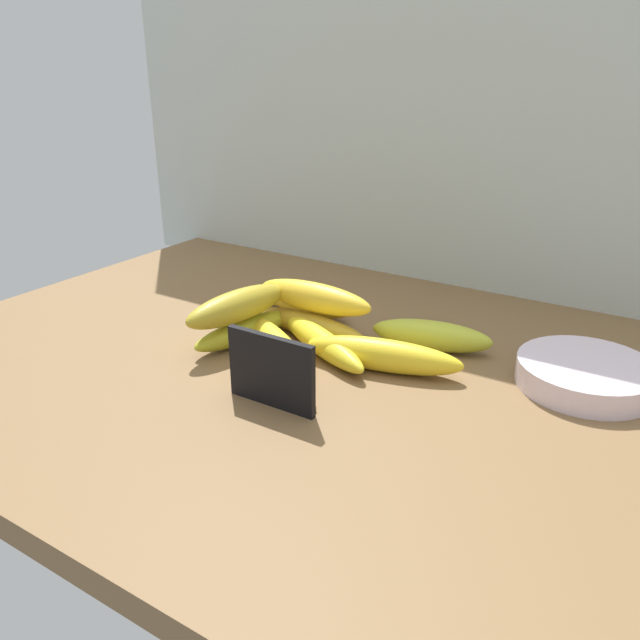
{
  "coord_description": "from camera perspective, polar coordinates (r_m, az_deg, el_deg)",
  "views": [
    {
      "loc": [
        37.99,
        -59.78,
        38.52
      ],
      "look_at": [
        -1.27,
        2.59,
        8.0
      ],
      "focal_mm": 35.36,
      "sensor_mm": 36.0,
      "label": 1
    }
  ],
  "objects": [
    {
      "name": "banana_3",
      "position": [
        0.87,
        -0.88,
        -0.49
      ],
      "size": [
        17.87,
        4.36,
        3.35
      ],
      "primitive_type": "ellipsoid",
      "rotation": [
        0.0,
        0.0,
        6.23
      ],
      "color": "#B68F24",
      "rests_on": "counter_top"
    },
    {
      "name": "banana_7",
      "position": [
        0.86,
        -0.54,
        2.09
      ],
      "size": [
        17.66,
        4.14,
        4.09
      ],
      "primitive_type": "ellipsoid",
      "rotation": [
        0.0,
        0.0,
        6.28
      ],
      "color": "yellow",
      "rests_on": "banana_3"
    },
    {
      "name": "banana_5",
      "position": [
        0.86,
        -6.68,
        -0.9
      ],
      "size": [
        6.98,
        17.12,
        3.36
      ],
      "primitive_type": "ellipsoid",
      "rotation": [
        0.0,
        0.0,
        1.35
      ],
      "color": "gold",
      "rests_on": "counter_top"
    },
    {
      "name": "counter_top",
      "position": [
        0.8,
        -0.22,
        -5.1
      ],
      "size": [
        110.0,
        76.0,
        3.0
      ],
      "primitive_type": "cube",
      "color": "brown",
      "rests_on": "ground"
    },
    {
      "name": "banana_8",
      "position": [
        0.84,
        -7.28,
        1.37
      ],
      "size": [
        7.05,
        17.15,
        4.23
      ],
      "primitive_type": "ellipsoid",
      "rotation": [
        0.0,
        0.0,
        1.4
      ],
      "color": "gold",
      "rests_on": "banana_5"
    },
    {
      "name": "banana_4",
      "position": [
        0.81,
        -3.88,
        -2.25
      ],
      "size": [
        18.03,
        13.38,
        3.51
      ],
      "primitive_type": "ellipsoid",
      "rotation": [
        0.0,
        0.0,
        5.71
      ],
      "color": "yellow",
      "rests_on": "counter_top"
    },
    {
      "name": "banana_1",
      "position": [
        0.78,
        5.71,
        -3.17
      ],
      "size": [
        20.11,
        8.23,
        4.07
      ],
      "primitive_type": "ellipsoid",
      "rotation": [
        0.0,
        0.0,
        0.22
      ],
      "color": "yellow",
      "rests_on": "counter_top"
    },
    {
      "name": "banana_6",
      "position": [
        0.94,
        -1.46,
        1.63
      ],
      "size": [
        15.93,
        4.13,
        3.78
      ],
      "primitive_type": "ellipsoid",
      "rotation": [
        0.0,
        0.0,
        3.12
      ],
      "color": "yellow",
      "rests_on": "counter_top"
    },
    {
      "name": "banana_0",
      "position": [
        0.84,
        10.04,
        -1.39
      ],
      "size": [
        16.3,
        7.44,
        4.01
      ],
      "primitive_type": "ellipsoid",
      "rotation": [
        0.0,
        0.0,
        3.37
      ],
      "color": "gold",
      "rests_on": "counter_top"
    },
    {
      "name": "back_wall",
      "position": [
        1.06,
        11.89,
        20.15
      ],
      "size": [
        130.0,
        2.0,
        70.0
      ],
      "primitive_type": "cube",
      "color": "#BBC5BD",
      "rests_on": "ground"
    },
    {
      "name": "chalkboard_sign",
      "position": [
        0.69,
        -4.41,
        -4.86
      ],
      "size": [
        11.0,
        1.8,
        8.4
      ],
      "color": "black",
      "rests_on": "counter_top"
    },
    {
      "name": "fruit_bowl",
      "position": [
        0.8,
        22.92,
        -4.55
      ],
      "size": [
        15.82,
        15.82,
        3.05
      ],
      "primitive_type": "cylinder",
      "color": "silver",
      "rests_on": "counter_top"
    },
    {
      "name": "banana_2",
      "position": [
        0.82,
        0.1,
        -1.98
      ],
      "size": [
        18.81,
        12.03,
        3.36
      ],
      "primitive_type": "ellipsoid",
      "rotation": [
        0.0,
        0.0,
        5.8
      ],
      "color": "yellow",
      "rests_on": "counter_top"
    }
  ]
}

